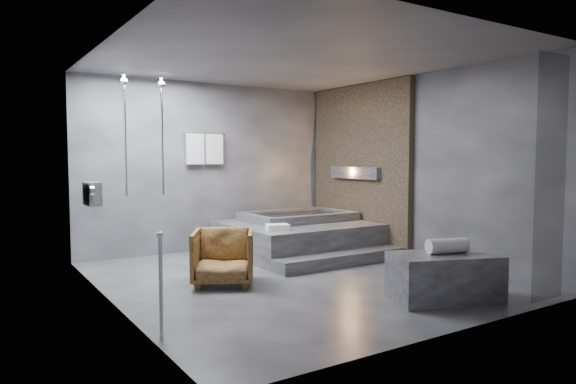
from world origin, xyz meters
TOP-DOWN VIEW (x-y plane):
  - room at (0.40, 0.24)m, footprint 5.00×5.04m
  - tub_deck at (1.05, 1.45)m, footprint 2.20×2.00m
  - tub_step at (1.05, 0.27)m, footprint 2.20×0.36m
  - concrete_bench at (0.85, -1.76)m, footprint 1.29×0.99m
  - driftwood_chair at (-0.89, 0.20)m, footprint 1.01×1.01m
  - rolled_towel at (0.90, -1.75)m, footprint 0.49×0.30m
  - deck_towel at (0.31, 0.87)m, footprint 0.38×0.33m

SIDE VIEW (x-z plane):
  - tub_step at x=1.05m, z-range 0.00..0.18m
  - tub_deck at x=1.05m, z-range 0.00..0.50m
  - concrete_bench at x=0.85m, z-range 0.00..0.51m
  - driftwood_chair at x=-0.89m, z-range 0.00..0.68m
  - deck_towel at x=0.31m, z-range 0.50..0.59m
  - rolled_towel at x=0.90m, z-range 0.51..0.68m
  - room at x=0.40m, z-range 0.32..3.14m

